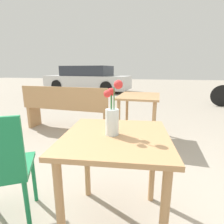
{
  "coord_description": "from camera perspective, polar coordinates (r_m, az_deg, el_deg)",
  "views": [
    {
      "loc": [
        0.21,
        -1.08,
        1.15
      ],
      "look_at": [
        -0.03,
        -0.0,
        0.88
      ],
      "focal_mm": 28.0,
      "sensor_mm": 36.0,
      "label": 1
    }
  ],
  "objects": [
    {
      "name": "flower_vase",
      "position": [
        1.15,
        0.08,
        -1.84
      ],
      "size": [
        0.12,
        0.12,
        0.36
      ],
      "color": "silver",
      "rests_on": "table_front"
    },
    {
      "name": "ground_plane",
      "position": [
        1.59,
        1.11,
        -32.63
      ],
      "size": [
        40.0,
        40.0,
        0.0
      ],
      "primitive_type": "plane",
      "color": "#A39989"
    },
    {
      "name": "parked_car",
      "position": [
        9.66,
        -8.03,
        10.54
      ],
      "size": [
        4.69,
        2.2,
        1.32
      ],
      "color": "silver",
      "rests_on": "ground_plane"
    },
    {
      "name": "bench_near",
      "position": [
        3.39,
        -14.83,
        1.6
      ],
      "size": [
        1.73,
        0.46,
        0.85
      ],
      "color": "tan",
      "rests_on": "ground_plane"
    },
    {
      "name": "table_front",
      "position": [
        1.23,
        1.24,
        -13.11
      ],
      "size": [
        0.77,
        0.77,
        0.73
      ],
      "color": "tan",
      "rests_on": "ground_plane"
    },
    {
      "name": "table_back",
      "position": [
        2.89,
        8.78,
        2.87
      ],
      "size": [
        0.67,
        0.86,
        0.75
      ],
      "color": "tan",
      "rests_on": "ground_plane"
    }
  ]
}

